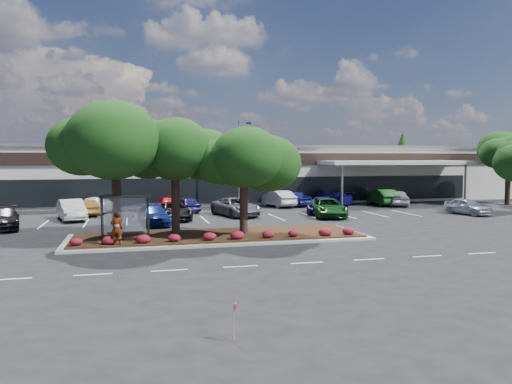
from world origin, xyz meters
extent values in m
plane|color=black|center=(0.00, 0.00, 0.00)|extent=(160.00, 160.00, 0.00)
cube|color=beige|center=(0.00, 34.00, 3.00)|extent=(80.00, 20.00, 6.00)
cube|color=#59595C|center=(0.00, 34.00, 6.10)|extent=(80.40, 20.40, 0.30)
cube|color=black|center=(0.00, 23.95, 4.80)|extent=(80.00, 0.25, 1.20)
cube|color=black|center=(0.00, 23.95, 1.60)|extent=(60.00, 0.18, 2.60)
cube|color=#A3120B|center=(-6.00, 23.88, 4.80)|extent=(6.00, 0.12, 1.00)
cube|color=beige|center=(20.00, 21.50, 4.40)|extent=(16.00, 5.00, 0.40)
cylinder|color=slate|center=(13.00, 19.50, 2.10)|extent=(0.24, 0.24, 4.20)
cylinder|color=slate|center=(27.00, 19.50, 2.10)|extent=(0.24, 0.24, 4.20)
cube|color=#A8A8A3|center=(-2.00, 4.00, 0.07)|extent=(18.00, 6.00, 0.15)
cube|color=#3F2313|center=(-2.00, 4.00, 0.20)|extent=(17.20, 5.20, 0.12)
cube|color=silver|center=(-12.00, -4.00, 0.01)|extent=(1.60, 0.12, 0.01)
cube|color=silver|center=(-8.80, -4.00, 0.01)|extent=(1.60, 0.12, 0.01)
cube|color=silver|center=(-5.60, -4.00, 0.01)|extent=(1.60, 0.12, 0.01)
cube|color=silver|center=(-2.40, -4.00, 0.01)|extent=(1.60, 0.12, 0.01)
cube|color=silver|center=(0.80, -4.00, 0.01)|extent=(1.60, 0.12, 0.01)
cube|color=silver|center=(4.00, -4.00, 0.01)|extent=(1.60, 0.12, 0.01)
cube|color=silver|center=(7.20, -4.00, 0.01)|extent=(1.60, 0.12, 0.01)
cube|color=silver|center=(10.40, -4.00, 0.01)|extent=(1.60, 0.12, 0.01)
cube|color=silver|center=(-13.50, 13.50, 0.01)|extent=(0.12, 5.00, 0.01)
cube|color=silver|center=(-10.50, 13.50, 0.01)|extent=(0.12, 5.00, 0.01)
cube|color=silver|center=(-7.50, 13.50, 0.01)|extent=(0.12, 5.00, 0.01)
cube|color=silver|center=(-4.50, 13.50, 0.01)|extent=(0.12, 5.00, 0.01)
cube|color=silver|center=(-1.50, 13.50, 0.01)|extent=(0.12, 5.00, 0.01)
cube|color=silver|center=(1.50, 13.50, 0.01)|extent=(0.12, 5.00, 0.01)
cube|color=silver|center=(4.50, 13.50, 0.01)|extent=(0.12, 5.00, 0.01)
cube|color=silver|center=(7.50, 13.50, 0.01)|extent=(0.12, 5.00, 0.01)
cube|color=silver|center=(10.50, 13.50, 0.01)|extent=(0.12, 5.00, 0.01)
cube|color=silver|center=(13.50, 13.50, 0.01)|extent=(0.12, 5.00, 0.01)
cube|color=silver|center=(16.50, 13.50, 0.01)|extent=(0.12, 5.00, 0.01)
cylinder|color=black|center=(-8.75, 3.45, 1.51)|extent=(0.08, 0.08, 2.50)
cylinder|color=black|center=(-6.25, 3.45, 1.51)|extent=(0.08, 0.08, 2.50)
cylinder|color=black|center=(-8.75, 2.15, 1.51)|extent=(0.08, 0.08, 2.50)
cylinder|color=black|center=(-6.25, 2.15, 1.51)|extent=(0.08, 0.08, 2.50)
cube|color=black|center=(-7.50, 2.80, 2.80)|extent=(2.75, 1.55, 0.10)
cube|color=silver|center=(-7.50, 3.45, 1.63)|extent=(2.30, 0.03, 2.00)
cube|color=black|center=(-7.50, 3.05, 0.71)|extent=(2.00, 0.35, 0.06)
cone|color=#19320E|center=(34.00, 44.00, 4.50)|extent=(3.96, 3.96, 9.00)
imported|color=#594C47|center=(-7.95, 1.70, 1.16)|extent=(0.72, 0.53, 1.79)
cube|color=#A8A8A3|center=(3.03, 21.31, 0.20)|extent=(0.50, 0.50, 0.40)
cylinder|color=slate|center=(3.03, 21.31, 4.43)|extent=(0.14, 0.14, 8.06)
cube|color=slate|center=(3.47, 21.27, 8.31)|extent=(0.91, 0.29, 0.14)
cube|color=black|center=(3.97, 21.23, 8.24)|extent=(0.47, 0.34, 0.18)
cube|color=tan|center=(-4.56, -13.00, 0.53)|extent=(0.03, 0.03, 1.06)
cube|color=#FB42A0|center=(-4.51, -13.00, 0.97)|extent=(0.02, 0.14, 0.18)
imported|color=black|center=(-15.81, 11.65, 0.75)|extent=(3.05, 5.46, 1.50)
imported|color=silver|center=(-11.76, 15.72, 0.81)|extent=(2.90, 5.20, 1.62)
imported|color=navy|center=(-5.56, 11.49, 0.70)|extent=(2.45, 5.02, 1.41)
imported|color=black|center=(-3.88, 13.94, 0.71)|extent=(2.75, 5.26, 1.41)
imported|color=slate|center=(1.42, 15.21, 0.77)|extent=(3.88, 5.99, 1.54)
imported|color=#1A4D1B|center=(8.72, 12.69, 0.77)|extent=(3.58, 5.92, 1.54)
imported|color=navy|center=(9.20, 15.22, 0.72)|extent=(4.33, 5.70, 1.44)
imported|color=silver|center=(21.09, 11.29, 0.71)|extent=(2.51, 4.43, 1.42)
imported|color=silver|center=(-9.96, 19.78, 0.81)|extent=(3.54, 5.12, 1.62)
imported|color=brown|center=(-10.98, 18.52, 0.67)|extent=(2.67, 4.31, 1.34)
imported|color=#9A0009|center=(-3.90, 18.72, 0.74)|extent=(2.21, 5.13, 1.47)
imported|color=navy|center=(-2.35, 19.24, 0.69)|extent=(2.63, 4.31, 1.37)
imported|color=silver|center=(7.18, 21.92, 0.82)|extent=(2.57, 5.19, 1.63)
imported|color=navy|center=(8.71, 22.29, 0.80)|extent=(3.50, 5.07, 1.60)
imported|color=#120D5C|center=(12.82, 22.09, 0.78)|extent=(3.70, 5.77, 1.55)
imported|color=#1B521B|center=(18.11, 20.68, 0.84)|extent=(2.36, 5.26, 1.68)
imported|color=#B3B3B3|center=(19.22, 19.89, 0.82)|extent=(3.43, 5.20, 1.64)
camera|label=1|loc=(-7.20, -25.86, 4.97)|focal=35.00mm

